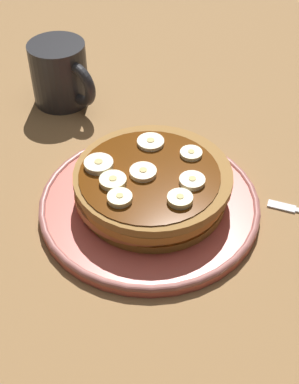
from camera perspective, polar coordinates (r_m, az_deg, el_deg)
The scene contains 12 objects.
ground_plane at distance 67.99cm, azimuth -0.00°, elevation -2.64°, with size 140.00×140.00×3.00cm, color olive.
plate at distance 66.33cm, azimuth -0.00°, elevation -1.24°, with size 27.53×27.53×1.56cm.
pancake_stack at distance 64.57cm, azimuth 0.15°, elevation 0.62°, with size 19.22×19.42×4.48cm.
banana_slice_0 at distance 62.82cm, azimuth -0.69°, elevation 2.12°, with size 3.24×3.24×0.82cm.
banana_slice_1 at distance 61.73cm, azimuth -3.95°, elevation 1.17°, with size 3.21×3.21×0.92cm.
banana_slice_2 at distance 65.78cm, azimuth 4.49°, elevation 4.13°, with size 2.77×2.77×0.72cm.
banana_slice_3 at distance 61.87cm, azimuth 4.61°, elevation 1.18°, with size 3.06×3.06×0.83cm.
banana_slice_4 at distance 67.33cm, azimuth 0.12°, elevation 5.36°, with size 3.45×3.45×0.73cm.
banana_slice_5 at distance 64.12cm, azimuth -5.48°, elevation 2.97°, with size 3.55×3.55×0.94cm.
banana_slice_6 at distance 59.47cm, azimuth 3.29°, elevation -0.79°, with size 2.93×2.93×0.93cm.
banana_slice_7 at distance 59.59cm, azimuth -3.21°, elevation -0.69°, with size 2.86×2.86×0.90cm.
coffee_mug at distance 84.18cm, azimuth -9.51°, elevation 12.47°, with size 12.38×8.67×9.66cm.
Camera 1 is at (32.95, -33.85, 47.40)cm, focal length 49.61 mm.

